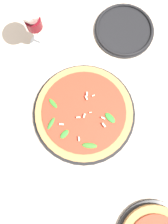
# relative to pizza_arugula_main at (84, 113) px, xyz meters

# --- Properties ---
(ground_plane) EXTENTS (6.00, 6.00, 0.00)m
(ground_plane) POSITION_rel_pizza_arugula_main_xyz_m (0.02, -0.01, -0.02)
(ground_plane) COLOR beige
(pizza_arugula_main) EXTENTS (0.32, 0.32, 0.05)m
(pizza_arugula_main) POSITION_rel_pizza_arugula_main_xyz_m (0.00, 0.00, 0.00)
(pizza_arugula_main) COLOR black
(pizza_arugula_main) RESTS_ON ground_plane
(wine_glass) EXTENTS (0.09, 0.09, 0.19)m
(wine_glass) POSITION_rel_pizza_arugula_main_xyz_m (-0.07, -0.27, 0.12)
(wine_glass) COLOR white
(wine_glass) RESTS_ON ground_plane
(side_plate_white) EXTENTS (0.20, 0.20, 0.02)m
(side_plate_white) POSITION_rel_pizza_arugula_main_xyz_m (-0.30, -0.11, -0.01)
(side_plate_white) COLOR black
(side_plate_white) RESTS_ON ground_plane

